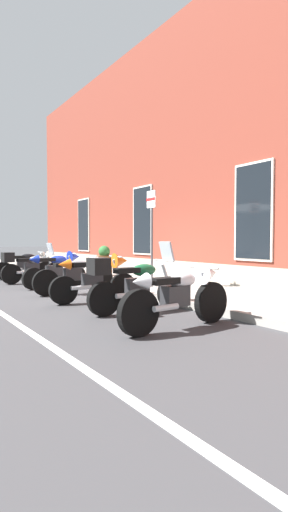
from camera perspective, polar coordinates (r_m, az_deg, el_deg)
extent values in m
plane|color=#38383A|center=(10.41, -5.43, -5.20)|extent=(140.00, 140.00, 0.00)
cube|color=gray|center=(11.14, 1.05, -4.30)|extent=(31.69, 2.85, 0.15)
cube|color=brown|center=(14.44, 16.46, 14.04)|extent=(25.69, 6.21, 8.62)
cube|color=gray|center=(11.95, 6.51, -2.53)|extent=(25.69, 0.10, 0.70)
cube|color=silver|center=(18.50, -9.06, 4.62)|extent=(1.22, 0.06, 2.52)
cube|color=black|center=(18.48, -9.14, 4.62)|extent=(1.10, 0.03, 2.40)
cube|color=silver|center=(14.00, -0.22, 5.37)|extent=(1.22, 0.06, 2.52)
cube|color=black|center=(13.98, -0.32, 5.38)|extent=(1.10, 0.03, 2.40)
cube|color=silver|center=(10.12, 16.14, 6.42)|extent=(1.22, 0.06, 2.52)
cube|color=black|center=(10.10, 16.03, 6.43)|extent=(1.10, 0.03, 2.40)
cylinder|color=black|center=(14.24, -14.61, -1.95)|extent=(0.16, 0.63, 0.63)
cylinder|color=black|center=(13.93, -20.38, -2.11)|extent=(0.16, 0.63, 0.63)
cylinder|color=silver|center=(14.20, -15.01, -0.94)|extent=(0.09, 0.31, 0.63)
cube|color=#28282B|center=(14.05, -17.67, -1.31)|extent=(0.25, 0.45, 0.32)
ellipsoid|color=black|center=(14.07, -17.09, -0.17)|extent=(0.29, 0.54, 0.24)
cube|color=black|center=(13.99, -18.61, -0.17)|extent=(0.25, 0.49, 0.10)
cylinder|color=silver|center=(14.17, -15.34, 0.55)|extent=(0.62, 0.08, 0.04)
cylinder|color=silver|center=(13.88, -18.77, -1.90)|extent=(0.12, 0.45, 0.09)
sphere|color=silver|center=(14.19, -15.03, 0.28)|extent=(0.18, 0.18, 0.18)
cylinder|color=black|center=(12.97, -13.39, -2.33)|extent=(0.16, 0.64, 0.64)
cylinder|color=black|center=(12.47, -19.35, -2.59)|extent=(0.16, 0.64, 0.64)
cylinder|color=silver|center=(12.91, -13.80, -1.32)|extent=(0.09, 0.30, 0.60)
cube|color=#28282B|center=(12.67, -16.53, -1.66)|extent=(0.24, 0.45, 0.32)
ellipsoid|color=#B7BABF|center=(12.71, -15.91, -0.57)|extent=(0.29, 0.53, 0.24)
cube|color=black|center=(12.58, -17.53, -0.58)|extent=(0.25, 0.49, 0.10)
cylinder|color=silver|center=(12.86, -14.15, 0.24)|extent=(0.62, 0.07, 0.04)
cylinder|color=silver|center=(12.47, -17.63, -2.34)|extent=(0.12, 0.45, 0.09)
cube|color=#B2BCC6|center=(12.88, -13.91, 1.05)|extent=(0.37, 0.16, 0.40)
cube|color=black|center=(12.41, -19.83, -0.18)|extent=(0.38, 0.34, 0.30)
cylinder|color=black|center=(11.57, -10.20, -2.93)|extent=(0.20, 0.63, 0.62)
cylinder|color=black|center=(10.92, -16.37, -3.30)|extent=(0.20, 0.63, 0.62)
cylinder|color=silver|center=(11.50, -10.63, -1.58)|extent=(0.11, 0.33, 0.68)
cube|color=#28282B|center=(11.19, -13.43, -2.21)|extent=(0.28, 0.47, 0.32)
ellipsoid|color=#192D9E|center=(11.24, -12.77, -0.54)|extent=(0.33, 0.55, 0.24)
cube|color=black|center=(11.06, -14.50, -0.55)|extent=(0.28, 0.51, 0.10)
cylinder|color=silver|center=(11.43, -10.99, 0.38)|extent=(0.62, 0.12, 0.04)
cylinder|color=silver|center=(10.96, -14.51, -3.00)|extent=(0.15, 0.46, 0.09)
cone|color=#192D9E|center=(11.51, -10.43, -0.10)|extent=(0.40, 0.39, 0.36)
cone|color=#192D9E|center=(10.89, -16.31, -0.51)|extent=(0.27, 0.29, 0.24)
cylinder|color=black|center=(10.13, -6.50, -3.53)|extent=(0.14, 0.66, 0.66)
cylinder|color=black|center=(9.59, -14.57, -3.93)|extent=(0.14, 0.66, 0.66)
cylinder|color=silver|center=(10.07, -7.02, -2.24)|extent=(0.08, 0.30, 0.60)
cube|color=#28282B|center=(9.80, -10.70, -2.70)|extent=(0.23, 0.45, 0.32)
ellipsoid|color=slate|center=(9.84, -9.90, -1.30)|extent=(0.27, 0.53, 0.24)
cube|color=black|center=(9.70, -11.98, -1.31)|extent=(0.23, 0.49, 0.10)
cylinder|color=silver|center=(10.01, -7.44, -0.24)|extent=(0.62, 0.05, 0.04)
cylinder|color=silver|center=(9.60, -12.11, -3.60)|extent=(0.10, 0.45, 0.09)
sphere|color=silver|center=(10.05, -7.03, -0.63)|extent=(0.18, 0.18, 0.18)
cylinder|color=black|center=(8.80, -3.21, -4.57)|extent=(0.15, 0.62, 0.61)
cylinder|color=black|center=(8.25, -12.04, -5.08)|extent=(0.15, 0.62, 0.61)
cylinder|color=silver|center=(8.73, -3.80, -2.74)|extent=(0.09, 0.34, 0.70)
cube|color=#28282B|center=(8.46, -7.80, -3.64)|extent=(0.24, 0.45, 0.32)
ellipsoid|color=orange|center=(8.49, -6.88, -1.30)|extent=(0.29, 0.53, 0.24)
cube|color=black|center=(8.35, -9.27, -1.31)|extent=(0.25, 0.49, 0.10)
cylinder|color=silver|center=(8.67, -4.28, -0.09)|extent=(0.62, 0.07, 0.04)
cylinder|color=silver|center=(8.26, -9.40, -4.71)|extent=(0.11, 0.45, 0.09)
cone|color=orange|center=(8.73, -3.51, -0.72)|extent=(0.38, 0.36, 0.36)
cone|color=orange|center=(8.21, -11.95, -1.25)|extent=(0.25, 0.27, 0.24)
cylinder|color=black|center=(7.70, 4.14, -5.53)|extent=(0.13, 0.63, 0.63)
cylinder|color=black|center=(6.89, -6.08, -6.46)|extent=(0.13, 0.63, 0.63)
cylinder|color=silver|center=(7.61, 3.54, -3.58)|extent=(0.07, 0.32, 0.66)
cube|color=#28282B|center=(7.22, -1.02, -4.61)|extent=(0.22, 0.44, 0.32)
ellipsoid|color=#195633|center=(7.27, -0.02, -2.13)|extent=(0.27, 0.52, 0.24)
cube|color=black|center=(7.07, -2.60, -2.18)|extent=(0.23, 0.48, 0.10)
cylinder|color=silver|center=(7.53, 3.06, -0.68)|extent=(0.62, 0.04, 0.04)
cylinder|color=silver|center=(6.98, -2.59, -5.93)|extent=(0.10, 0.45, 0.09)
cube|color=#B2BCC6|center=(7.56, 3.43, 0.70)|extent=(0.36, 0.15, 0.40)
cube|color=black|center=(6.78, -6.85, -1.54)|extent=(0.36, 0.32, 0.30)
cylinder|color=black|center=(6.46, 10.05, -6.85)|extent=(0.17, 0.69, 0.68)
cylinder|color=black|center=(5.44, -0.83, -8.57)|extent=(0.17, 0.69, 0.68)
cylinder|color=silver|center=(6.35, 9.46, -4.88)|extent=(0.09, 0.30, 0.60)
cube|color=#28282B|center=(5.86, 4.74, -6.00)|extent=(0.25, 0.46, 0.32)
ellipsoid|color=silver|center=(5.93, 5.81, -3.60)|extent=(0.30, 0.54, 0.24)
cube|color=black|center=(5.68, 3.04, -3.76)|extent=(0.26, 0.50, 0.10)
cylinder|color=silver|center=(6.26, 8.99, -1.74)|extent=(0.62, 0.08, 0.04)
cylinder|color=silver|center=(5.59, 3.30, -7.74)|extent=(0.13, 0.46, 0.09)
cone|color=silver|center=(6.36, 9.78, -2.58)|extent=(0.39, 0.37, 0.36)
cone|color=silver|center=(5.38, -0.67, -3.88)|extent=(0.26, 0.28, 0.24)
cylinder|color=#4C4C51|center=(9.92, 1.19, 2.67)|extent=(0.06, 0.06, 2.54)
cube|color=white|center=(9.97, 1.10, 8.55)|extent=(0.36, 0.03, 0.44)
cube|color=red|center=(9.96, 1.02, 8.55)|extent=(0.36, 0.01, 0.08)
cylinder|color=brown|center=(13.18, -6.00, -1.43)|extent=(0.54, 0.54, 0.69)
cylinder|color=black|center=(13.18, -6.00, -1.43)|extent=(0.57, 0.57, 0.04)
sphere|color=#28602D|center=(13.16, -6.01, 0.69)|extent=(0.40, 0.40, 0.40)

